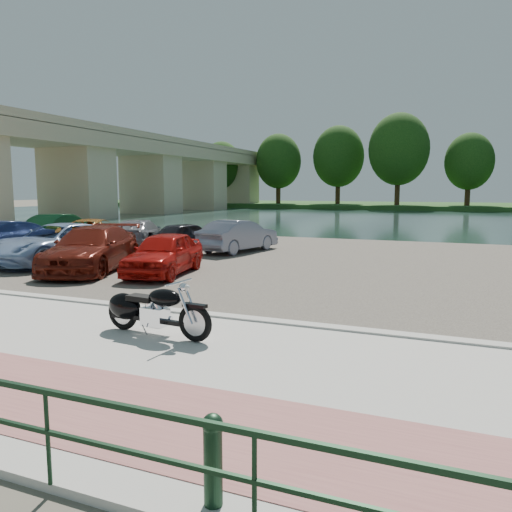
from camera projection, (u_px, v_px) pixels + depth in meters
The scene contains 18 objects.
ground at pixel (134, 344), 8.94m from camera, with size 200.00×200.00×0.00m, color #595447.
promenade at pixel (96, 358), 8.02m from camera, with size 60.00×6.00×0.10m, color #BAB8AF.
pink_path at pixel (20, 389), 6.64m from camera, with size 60.00×2.00×0.01m, color #915252.
kerb at pixel (190, 314), 10.77m from camera, with size 60.00×0.30×0.14m, color #BAB8AF.
parking_lot at pixel (308, 261), 19.03m from camera, with size 60.00×18.00×0.04m, color #443F37.
river at pixel (398, 220), 45.62m from camera, with size 120.00×40.00×0.00m, color #1A2F2C.
far_bank at pixel (423, 206), 74.92m from camera, with size 120.00×24.00×0.60m, color #1C4117.
bridge at pixel (145, 165), 56.37m from camera, with size 7.00×56.00×8.55m.
far_trees at pixel (456, 154), 66.63m from camera, with size 70.25×10.68×12.52m.
motorcycle at pixel (148, 309), 9.15m from camera, with size 2.33×0.75×1.05m.
car_2 at pixel (58, 243), 18.31m from camera, with size 2.44×5.29×1.47m, color #8FA9D0.
car_3 at pixel (92, 249), 16.65m from camera, with size 2.06×5.08×1.47m, color maroon.
car_4 at pixel (164, 253), 15.93m from camera, with size 1.61×3.99×1.36m, color #AF100B.
car_5 at pixel (61, 228), 25.32m from camera, with size 1.57×4.49×1.48m, color #103C1E.
car_6 at pixel (94, 232), 24.05m from camera, with size 2.19×4.75×1.32m, color #B07128.
car_7 at pixel (139, 234), 23.25m from camera, with size 1.86×4.57×1.33m, color gray.
car_8 at pixel (188, 236), 22.44m from camera, with size 1.49×3.70×1.26m, color black.
car_9 at pixel (238, 236), 21.80m from camera, with size 1.47×4.22×1.39m, color slate.
Camera 1 is at (5.32, -7.17, 2.75)m, focal length 35.00 mm.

